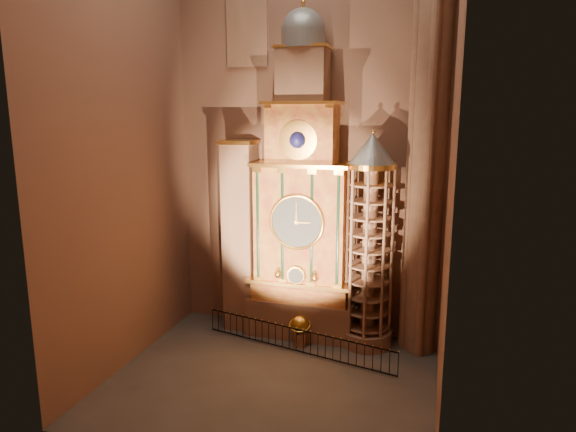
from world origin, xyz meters
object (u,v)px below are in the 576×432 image
(portrait_tower, at_px, (240,236))
(iron_railing, at_px, (296,340))
(astronomical_clock, at_px, (302,211))
(stair_turret, at_px, (369,244))
(celestial_globe, at_px, (300,328))

(portrait_tower, relative_size, iron_railing, 1.02)
(astronomical_clock, distance_m, portrait_tower, 3.73)
(stair_turret, distance_m, celestial_globe, 5.50)
(stair_turret, distance_m, iron_railing, 5.92)
(celestial_globe, distance_m, iron_railing, 0.86)
(astronomical_clock, relative_size, iron_railing, 1.67)
(astronomical_clock, height_order, celestial_globe, astronomical_clock)
(iron_railing, bearing_deg, portrait_tower, 149.50)
(astronomical_clock, bearing_deg, portrait_tower, 179.71)
(stair_turret, bearing_deg, iron_railing, -148.98)
(stair_turret, bearing_deg, astronomical_clock, 175.70)
(stair_turret, xyz_separation_m, celestial_globe, (-3.21, -1.10, -4.33))
(astronomical_clock, height_order, stair_turret, astronomical_clock)
(portrait_tower, distance_m, celestial_globe, 5.76)
(portrait_tower, height_order, celestial_globe, portrait_tower)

